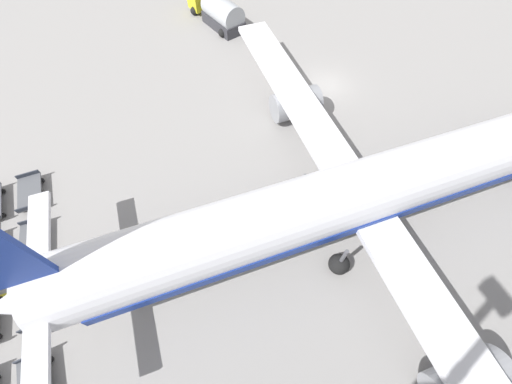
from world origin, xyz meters
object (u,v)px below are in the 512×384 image
Objects in this scene: baggage_dolly_row_mid_a_col_a at (30,193)px; baggage_dolly_row_mid_a_col_c at (35,302)px; baggage_dolly_row_mid_a_col_b at (33,242)px; airplane at (378,188)px; fuel_tanker_primary at (218,11)px.

baggage_dolly_row_mid_a_col_a and baggage_dolly_row_mid_a_col_c have the same top height.
baggage_dolly_row_mid_a_col_c is (8.35, 0.09, 0.00)m from baggage_dolly_row_mid_a_col_a.
baggage_dolly_row_mid_a_col_c is (4.11, 0.03, 0.00)m from baggage_dolly_row_mid_a_col_b.
airplane is 5.34× the size of fuel_tanker_primary.
fuel_tanker_primary is 2.17× the size of baggage_dolly_row_mid_a_col_a.
baggage_dolly_row_mid_a_col_a is at bearing -116.56° from airplane.
fuel_tanker_primary is 28.98m from baggage_dolly_row_mid_a_col_b.
baggage_dolly_row_mid_a_col_b is at bearing -106.81° from airplane.
baggage_dolly_row_mid_a_col_a is 8.35m from baggage_dolly_row_mid_a_col_c.
baggage_dolly_row_mid_a_col_a is at bearing -179.15° from baggage_dolly_row_mid_a_col_b.
baggage_dolly_row_mid_a_col_b is at bearing 0.85° from baggage_dolly_row_mid_a_col_a.
baggage_dolly_row_mid_a_col_c is (-2.32, -21.25, -3.04)m from airplane.
airplane is 21.60m from baggage_dolly_row_mid_a_col_c.
baggage_dolly_row_mid_a_col_b is (20.84, -20.12, -0.87)m from fuel_tanker_primary.
baggage_dolly_row_mid_a_col_c is (24.95, -20.10, -0.87)m from fuel_tanker_primary.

